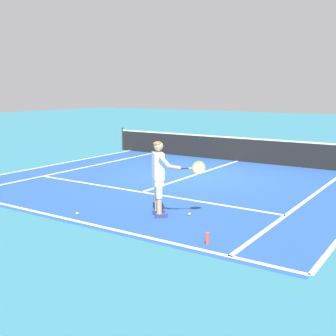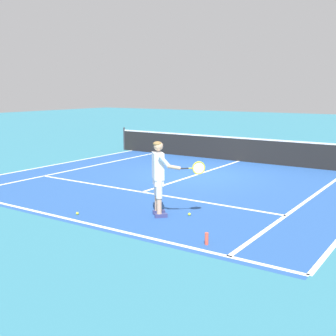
% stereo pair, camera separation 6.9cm
% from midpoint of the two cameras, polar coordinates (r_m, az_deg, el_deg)
% --- Properties ---
extents(ground_plane, '(80.00, 80.00, 0.00)m').
position_cam_midpoint_polar(ground_plane, '(14.58, 3.46, -0.91)').
color(ground_plane, teal).
extents(court_inner_surface, '(10.98, 9.75, 0.00)m').
position_cam_midpoint_polar(court_inner_surface, '(13.52, 0.77, -1.78)').
color(court_inner_surface, '#234C93').
rests_on(court_inner_surface, ground).
extents(line_baseline, '(10.98, 0.10, 0.01)m').
position_cam_midpoint_polar(line_baseline, '(10.03, -13.93, -6.40)').
color(line_baseline, white).
rests_on(line_baseline, ground).
extents(line_service, '(8.23, 0.10, 0.01)m').
position_cam_midpoint_polar(line_service, '(12.14, -3.64, -3.19)').
color(line_service, white).
rests_on(line_service, ground).
extents(line_centre_service, '(0.10, 6.40, 0.01)m').
position_cam_midpoint_polar(line_centre_service, '(14.76, 3.87, -0.77)').
color(line_centre_service, white).
rests_on(line_centre_service, ground).
extents(line_singles_left, '(0.10, 9.35, 0.01)m').
position_cam_midpoint_polar(line_singles_left, '(16.08, -11.67, -0.04)').
color(line_singles_left, white).
rests_on(line_singles_left, ground).
extents(line_singles_right, '(0.10, 9.35, 0.01)m').
position_cam_midpoint_polar(line_singles_right, '(11.87, 17.76, -3.99)').
color(line_singles_right, white).
rests_on(line_singles_right, ground).
extents(line_doubles_left, '(0.10, 9.35, 0.01)m').
position_cam_midpoint_polar(line_doubles_left, '(17.07, -14.93, 0.42)').
color(line_doubles_left, white).
rests_on(line_doubles_left, ground).
extents(tennis_net, '(11.96, 0.08, 1.07)m').
position_cam_midpoint_polar(tennis_net, '(17.50, 9.09, 2.51)').
color(tennis_net, '#333338').
rests_on(tennis_net, ground).
extents(tennis_player, '(1.16, 0.74, 1.71)m').
position_cam_midpoint_polar(tennis_player, '(9.66, -1.34, -0.71)').
color(tennis_player, navy).
rests_on(tennis_player, ground).
extents(tennis_ball_near_feet, '(0.07, 0.07, 0.07)m').
position_cam_midpoint_polar(tennis_ball_near_feet, '(10.18, -12.09, -5.90)').
color(tennis_ball_near_feet, '#CCE02D').
rests_on(tennis_ball_near_feet, ground).
extents(tennis_ball_by_baseline, '(0.07, 0.07, 0.07)m').
position_cam_midpoint_polar(tennis_ball_by_baseline, '(9.93, 2.65, -6.10)').
color(tennis_ball_by_baseline, '#CCE02D').
rests_on(tennis_ball_by_baseline, ground).
extents(water_bottle, '(0.07, 0.07, 0.23)m').
position_cam_midpoint_polar(water_bottle, '(8.13, 4.99, -9.28)').
color(water_bottle, '#E04C38').
rests_on(water_bottle, ground).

